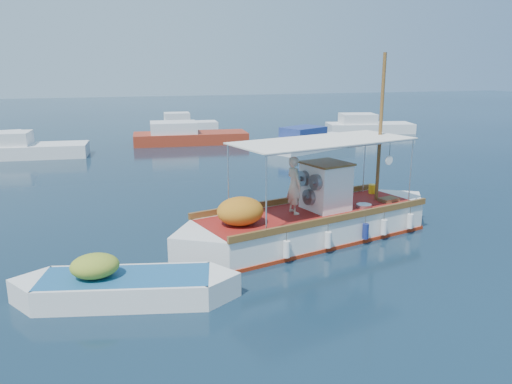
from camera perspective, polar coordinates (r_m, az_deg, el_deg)
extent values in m
plane|color=black|center=(16.65, 3.69, -5.09)|extent=(160.00, 160.00, 0.00)
cube|color=white|center=(16.50, 6.47, -4.05)|extent=(7.93, 4.30, 1.11)
cube|color=white|center=(14.60, -5.40, -6.49)|extent=(2.44, 2.44, 1.11)
cube|color=white|center=(18.96, 15.52, -2.05)|extent=(2.44, 2.44, 1.11)
cube|color=maroon|center=(16.60, 6.43, -5.14)|extent=(8.05, 4.41, 0.18)
cube|color=maroon|center=(16.34, 6.52, -2.27)|extent=(7.88, 4.11, 0.06)
cube|color=brown|center=(17.28, 3.96, -0.88)|extent=(7.43, 1.99, 0.20)
cube|color=brown|center=(15.37, 9.43, -2.97)|extent=(7.43, 1.99, 0.20)
cube|color=white|center=(16.44, 7.98, 0.58)|extent=(1.49, 1.57, 1.51)
cube|color=brown|center=(16.28, 8.07, 3.27)|extent=(1.62, 1.69, 0.06)
cylinder|color=slate|center=(15.73, 6.91, 1.12)|extent=(0.34, 0.54, 0.50)
cylinder|color=slate|center=(16.22, 5.51, 1.57)|extent=(0.34, 0.54, 0.50)
cylinder|color=slate|center=(16.11, 6.15, -0.57)|extent=(0.34, 0.54, 0.50)
cylinder|color=brown|center=(17.68, 14.04, 7.05)|extent=(0.15, 0.15, 5.03)
cylinder|color=brown|center=(17.17, 12.06, 5.61)|extent=(1.77, 0.53, 0.08)
cylinder|color=silver|center=(15.61, -3.19, 1.39)|extent=(0.05, 0.05, 2.26)
cylinder|color=silver|center=(13.75, 1.19, -0.37)|extent=(0.05, 0.05, 2.26)
cylinder|color=silver|center=(18.94, 12.28, 3.37)|extent=(0.05, 0.05, 2.26)
cylinder|color=silver|center=(17.45, 17.27, 2.13)|extent=(0.05, 0.05, 2.26)
cube|color=silver|center=(16.06, 7.75, 5.82)|extent=(6.35, 3.81, 0.04)
ellipsoid|color=#BA711B|center=(14.75, -1.80, -2.21)|extent=(1.66, 1.51, 0.84)
cube|color=yellow|center=(17.49, 8.81, -0.49)|extent=(0.29, 0.24, 0.40)
cylinder|color=yellow|center=(18.93, 13.18, 0.34)|extent=(0.37, 0.37, 0.34)
cube|color=brown|center=(18.00, 14.93, -0.85)|extent=(0.75, 0.60, 0.12)
cylinder|color=#B2B2B2|center=(17.00, 12.23, -1.57)|extent=(0.61, 0.61, 0.12)
cylinder|color=white|center=(16.65, 14.97, 3.52)|extent=(0.30, 0.10, 0.30)
cylinder|color=white|center=(14.26, 3.53, -6.53)|extent=(0.24, 0.24, 0.48)
cylinder|color=navy|center=(16.09, 12.40, -4.40)|extent=(0.24, 0.24, 0.48)
cylinder|color=white|center=(17.49, 17.19, -3.20)|extent=(0.24, 0.24, 0.48)
imported|color=beige|center=(15.81, 4.38, 0.78)|extent=(0.52, 0.72, 1.84)
cube|color=white|center=(12.67, -14.60, -10.92)|extent=(4.25, 2.42, 0.78)
cube|color=white|center=(13.18, -23.32, -10.65)|extent=(1.52, 1.52, 0.78)
cube|color=white|center=(12.46, -5.35, -10.94)|extent=(1.52, 1.52, 0.78)
cube|color=#1C5483|center=(12.52, -14.70, -9.37)|extent=(4.21, 2.25, 0.04)
ellipsoid|color=#8FA12D|center=(12.55, -17.94, -8.04)|extent=(1.33, 1.17, 0.57)
cube|color=silver|center=(33.90, -24.83, 4.10)|extent=(7.52, 3.06, 1.00)
cube|color=silver|center=(34.04, -26.80, 5.47)|extent=(3.11, 2.30, 0.80)
cube|color=maroon|center=(36.69, -7.46, 5.98)|extent=(8.29, 3.47, 1.00)
cube|color=silver|center=(36.49, -9.41, 7.29)|extent=(3.42, 2.64, 0.80)
cube|color=silver|center=(34.02, 6.51, 5.36)|extent=(7.06, 5.00, 1.00)
cube|color=navy|center=(33.12, 5.41, 6.72)|extent=(3.27, 2.89, 0.80)
cube|color=silver|center=(43.47, 12.85, 7.03)|extent=(7.46, 4.03, 1.00)
cube|color=silver|center=(43.06, 11.56, 8.24)|extent=(3.23, 2.75, 0.80)
cube|color=silver|center=(43.87, -7.95, 7.31)|extent=(5.36, 2.30, 1.00)
cube|color=silver|center=(43.70, -9.03, 8.43)|extent=(2.19, 1.82, 0.80)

